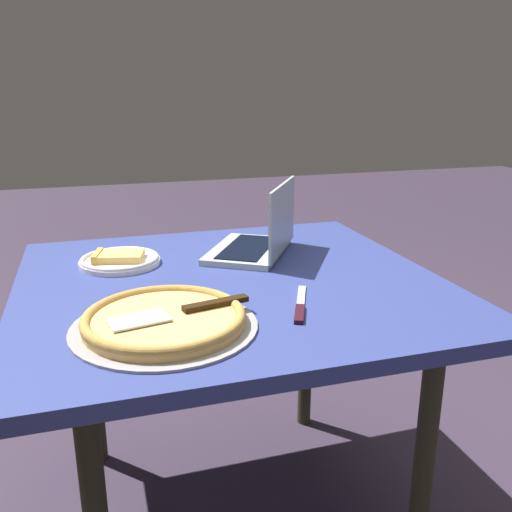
{
  "coord_description": "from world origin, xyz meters",
  "views": [
    {
      "loc": [
        0.33,
        1.31,
        1.22
      ],
      "look_at": [
        -0.07,
        0.01,
        0.8
      ],
      "focal_mm": 38.53,
      "sensor_mm": 36.0,
      "label": 1
    }
  ],
  "objects_px": {
    "table_knife": "(300,307)",
    "dining_table": "(231,305)",
    "pizza_tray": "(164,320)",
    "laptop": "(259,239)",
    "pizza_plate": "(119,260)"
  },
  "relations": [
    {
      "from": "laptop",
      "to": "pizza_tray",
      "type": "relative_size",
      "value": 0.95
    },
    {
      "from": "dining_table",
      "to": "pizza_tray",
      "type": "distance_m",
      "value": 0.34
    },
    {
      "from": "table_knife",
      "to": "dining_table",
      "type": "bearing_deg",
      "value": -66.75
    },
    {
      "from": "dining_table",
      "to": "pizza_tray",
      "type": "bearing_deg",
      "value": 50.92
    },
    {
      "from": "pizza_plate",
      "to": "table_knife",
      "type": "bearing_deg",
      "value": 129.46
    },
    {
      "from": "pizza_tray",
      "to": "table_knife",
      "type": "distance_m",
      "value": 0.31
    },
    {
      "from": "pizza_tray",
      "to": "dining_table",
      "type": "bearing_deg",
      "value": -129.08
    },
    {
      "from": "dining_table",
      "to": "pizza_plate",
      "type": "relative_size",
      "value": 4.78
    },
    {
      "from": "pizza_plate",
      "to": "pizza_tray",
      "type": "height_order",
      "value": "same"
    },
    {
      "from": "dining_table",
      "to": "table_knife",
      "type": "distance_m",
      "value": 0.27
    },
    {
      "from": "pizza_plate",
      "to": "pizza_tray",
      "type": "relative_size",
      "value": 0.58
    },
    {
      "from": "table_knife",
      "to": "pizza_tray",
      "type": "bearing_deg",
      "value": 2.64
    },
    {
      "from": "laptop",
      "to": "pizza_plate",
      "type": "bearing_deg",
      "value": -3.31
    },
    {
      "from": "dining_table",
      "to": "table_knife",
      "type": "bearing_deg",
      "value": 113.25
    },
    {
      "from": "dining_table",
      "to": "pizza_tray",
      "type": "height_order",
      "value": "pizza_tray"
    }
  ]
}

